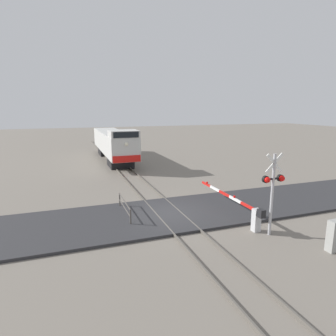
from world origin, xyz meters
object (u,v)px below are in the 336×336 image
object	(u,v)px
locomotive	(114,143)
crossing_signal	(273,185)
utility_cabinet	(334,236)
guard_railing	(125,206)
crossing_gate	(246,210)

from	to	relation	value
locomotive	crossing_signal	size ratio (longest dim) A/B	3.89
utility_cabinet	guard_railing	bearing A→B (deg)	136.91
locomotive	crossing_gate	size ratio (longest dim) A/B	2.40
crossing_signal	utility_cabinet	world-z (taller)	crossing_signal
crossing_signal	guard_railing	world-z (taller)	crossing_signal
locomotive	crossing_gate	distance (m)	22.17
utility_cabinet	guard_railing	xyz separation A→B (m)	(-7.69, 7.19, -0.08)
locomotive	utility_cabinet	bearing A→B (deg)	-78.46
utility_cabinet	crossing_gate	bearing A→B (deg)	115.58
crossing_gate	utility_cabinet	size ratio (longest dim) A/B	4.66
locomotive	crossing_signal	world-z (taller)	crossing_signal
locomotive	guard_railing	xyz separation A→B (m)	(-2.44, -18.52, -1.40)
crossing_signal	guard_railing	distance (m)	8.14
guard_railing	utility_cabinet	bearing A→B (deg)	-43.09
locomotive	utility_cabinet	world-z (taller)	locomotive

